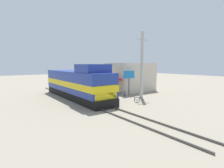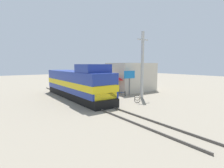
# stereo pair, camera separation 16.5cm
# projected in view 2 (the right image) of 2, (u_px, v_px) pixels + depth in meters

# --- Properties ---
(ground_plane) EXTENTS (120.00, 120.00, 0.00)m
(ground_plane) POSITION_uv_depth(u_px,v_px,m) (86.00, 101.00, 20.69)
(ground_plane) COLOR gray
(rail_near) EXTENTS (0.08, 29.35, 0.15)m
(rail_near) POSITION_uv_depth(u_px,v_px,m) (81.00, 102.00, 20.27)
(rail_near) COLOR #4C4742
(rail_near) RESTS_ON ground_plane
(rail_far) EXTENTS (0.08, 29.35, 0.15)m
(rail_far) POSITION_uv_depth(u_px,v_px,m) (92.00, 100.00, 21.10)
(rail_far) COLOR #4C4742
(rail_far) RESTS_ON ground_plane
(locomotive) EXTENTS (3.10, 14.64, 4.40)m
(locomotive) POSITION_uv_depth(u_px,v_px,m) (78.00, 84.00, 22.39)
(locomotive) COLOR black
(locomotive) RESTS_ON ground_plane
(utility_pole) EXTENTS (1.80, 0.39, 8.52)m
(utility_pole) POSITION_uv_depth(u_px,v_px,m) (142.00, 65.00, 22.50)
(utility_pole) COLOR #B2B2AD
(utility_pole) RESTS_ON ground_plane
(vendor_umbrella) EXTENTS (1.94, 1.94, 2.51)m
(vendor_umbrella) POSITION_uv_depth(u_px,v_px,m) (118.00, 79.00, 25.72)
(vendor_umbrella) COLOR #4C4C4C
(vendor_umbrella) RESTS_ON ground_plane
(billboard_sign) EXTENTS (1.92, 0.12, 3.47)m
(billboard_sign) POSITION_uv_depth(u_px,v_px,m) (129.00, 77.00, 24.40)
(billboard_sign) COLOR #595959
(billboard_sign) RESTS_ON ground_plane
(shrub_cluster) EXTENTS (1.00, 1.00, 1.00)m
(shrub_cluster) POSITION_uv_depth(u_px,v_px,m) (117.00, 90.00, 26.46)
(shrub_cluster) COLOR #236028
(shrub_cluster) RESTS_ON ground_plane
(person_bystander) EXTENTS (0.34, 0.34, 1.65)m
(person_bystander) POSITION_uv_depth(u_px,v_px,m) (113.00, 92.00, 22.35)
(person_bystander) COLOR #2D3347
(person_bystander) RESTS_ON ground_plane
(bicycle) EXTENTS (1.76, 1.34, 0.68)m
(bicycle) POSITION_uv_depth(u_px,v_px,m) (119.00, 94.00, 23.97)
(bicycle) COLOR black
(bicycle) RESTS_ON ground_plane
(bicycle_spare) EXTENTS (1.52, 1.57, 0.70)m
(bicycle_spare) POSITION_uv_depth(u_px,v_px,m) (137.00, 99.00, 20.55)
(bicycle_spare) COLOR black
(bicycle_spare) RESTS_ON ground_plane
(building_block_distant) EXTENTS (6.93, 5.18, 4.58)m
(building_block_distant) POSITION_uv_depth(u_px,v_px,m) (131.00, 77.00, 28.94)
(building_block_distant) COLOR beige
(building_block_distant) RESTS_ON ground_plane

